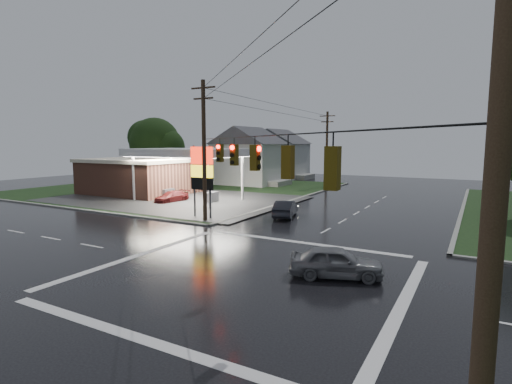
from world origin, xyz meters
The scene contains 14 objects.
ground centered at (0.00, 0.00, 0.00)m, with size 120.00×120.00×0.00m, color black.
grass_nw centered at (-26.00, 26.00, 0.04)m, with size 36.00×36.00×0.08m, color black.
gas_station centered at (-25.68, 19.70, 2.55)m, with size 26.20×18.00×5.60m.
pylon_sign centered at (-10.50, 10.50, 4.01)m, with size 2.00×0.35×6.00m.
utility_pole_nw centered at (-9.50, 9.50, 5.72)m, with size 2.20×0.32×11.00m.
utility_pole_se centered at (9.50, -9.50, 5.72)m, with size 2.20×0.32×11.00m.
utility_pole_n centered at (-9.50, 38.00, 5.47)m, with size 2.20×0.32×10.50m.
traffic_signals centered at (0.02, -0.02, 6.48)m, with size 26.87×26.87×1.47m.
house_near centered at (-20.95, 36.00, 4.41)m, with size 11.05×8.48×8.60m.
house_far centered at (-21.95, 48.00, 4.41)m, with size 11.05×8.48×8.60m.
tree_nw_behind centered at (-33.84, 29.99, 6.18)m, with size 8.93×7.60×10.00m.
car_north centered at (-4.77, 14.43, 0.71)m, with size 1.49×4.29×1.41m, color #202229.
car_crossing centered at (3.74, 1.76, 0.73)m, with size 1.73×4.30×1.47m, color slate.
car_pump centered at (-18.84, 16.21, 0.59)m, with size 1.65×4.05×1.18m, color #551313.
Camera 1 is at (9.29, -15.73, 6.24)m, focal length 28.00 mm.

